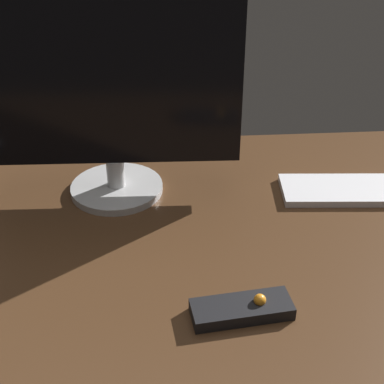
{
  "coord_description": "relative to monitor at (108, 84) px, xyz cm",
  "views": [
    {
      "loc": [
        -14.29,
        -86.19,
        65.86
      ],
      "look_at": [
        -7.72,
        5.84,
        8.0
      ],
      "focal_mm": 51.69,
      "sensor_mm": 36.0,
      "label": 1
    }
  ],
  "objects": [
    {
      "name": "desk",
      "position": [
        23.32,
        -16.95,
        -25.63
      ],
      "size": [
        140.0,
        84.0,
        2.0
      ],
      "primitive_type": "cube",
      "color": "#4C301C",
      "rests_on": "ground"
    },
    {
      "name": "media_remote",
      "position": [
        21.67,
        -39.1,
        -23.46
      ],
      "size": [
        16.78,
        7.7,
        3.59
      ],
      "rotation": [
        0.0,
        0.0,
        0.12
      ],
      "color": "black",
      "rests_on": "desk"
    },
    {
      "name": "monitor",
      "position": [
        0.0,
        0.0,
        0.0
      ],
      "size": [
        52.67,
        19.89,
        46.69
      ],
      "rotation": [
        0.0,
        0.0,
        -0.03
      ],
      "color": "#BDBDBD",
      "rests_on": "desk"
    },
    {
      "name": "keyboard",
      "position": [
        52.95,
        -4.55,
        -23.87
      ],
      "size": [
        35.37,
        13.83,
        1.52
      ],
      "primitive_type": "cube",
      "rotation": [
        0.0,
        0.0,
        -0.07
      ],
      "color": "white",
      "rests_on": "desk"
    }
  ]
}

